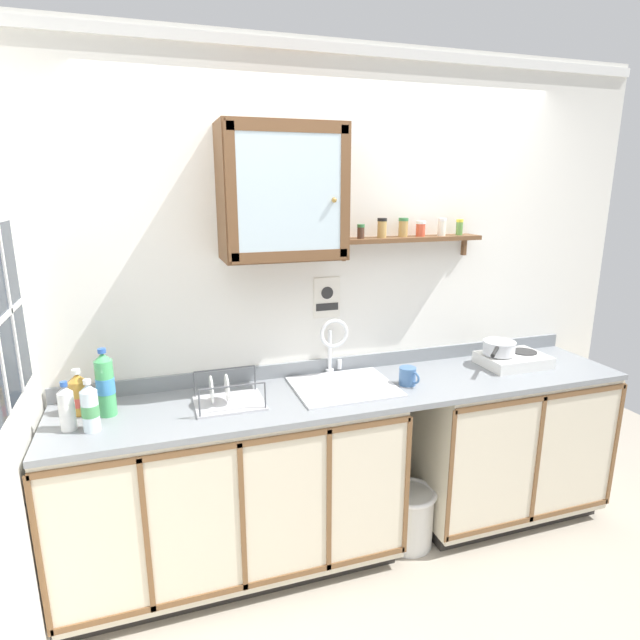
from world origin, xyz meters
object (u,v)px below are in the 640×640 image
mug (408,376)px  warning_sign (327,298)px  hot_plate_stove (513,360)px  wall_cabinet (282,193)px  sink (343,389)px  saucepan (499,347)px  bottle_soda_green_0 (105,384)px  trash_bin (409,516)px  bottle_juice_amber_1 (79,395)px  dish_rack (227,399)px  bottle_water_clear_2 (90,408)px  bottle_opaque_white_3 (67,408)px

mug → warning_sign: (-0.34, 0.33, 0.38)m
hot_plate_stove → wall_cabinet: size_ratio=0.59×
sink → wall_cabinet: bearing=162.4°
saucepan → wall_cabinet: wall_cabinet is taller
bottle_soda_green_0 → trash_bin: (1.51, -0.16, -0.92)m
bottle_soda_green_0 → warning_sign: 1.20m
bottle_juice_amber_1 → mug: bottle_juice_amber_1 is taller
dish_rack → wall_cabinet: bearing=22.5°
saucepan → bottle_water_clear_2: size_ratio=1.20×
bottle_juice_amber_1 → dish_rack: bearing=-9.5°
sink → trash_bin: sink is taller
wall_cabinet → warning_sign: (0.28, 0.15, -0.57)m
sink → saucepan: sink is taller
saucepan → bottle_soda_green_0: bottle_soda_green_0 is taller
hot_plate_stove → wall_cabinet: wall_cabinet is taller
bottle_water_clear_2 → dish_rack: (0.60, 0.09, -0.08)m
saucepan → trash_bin: 1.09m
mug → wall_cabinet: bearing=164.2°
hot_plate_stove → bottle_water_clear_2: 2.29m
bottle_juice_amber_1 → bottle_opaque_white_3: 0.17m
bottle_juice_amber_1 → mug: (1.62, -0.15, -0.04)m
saucepan → warning_sign: 1.06m
trash_bin → dish_rack: bearing=174.2°
bottle_juice_amber_1 → wall_cabinet: bearing=1.3°
mug → hot_plate_stove: bearing=6.5°
bottle_soda_green_0 → mug: size_ratio=2.56×
saucepan → bottle_juice_amber_1: bearing=178.6°
mug → warning_sign: size_ratio=0.56×
warning_sign → wall_cabinet: bearing=-152.2°
bottle_soda_green_0 → bottle_juice_amber_1: bottle_soda_green_0 is taller
bottle_soda_green_0 → wall_cabinet: (0.87, 0.08, 0.85)m
bottle_juice_amber_1 → trash_bin: 1.86m
saucepan → hot_plate_stove: bearing=-10.3°
sink → hot_plate_stove: sink is taller
bottle_opaque_white_3 → sink: bearing=4.1°
warning_sign → bottle_water_clear_2: bearing=-162.7°
warning_sign → bottle_opaque_white_3: bearing=-165.6°
bottle_water_clear_2 → sink: bearing=6.4°
bottle_soda_green_0 → trash_bin: bearing=-5.9°
saucepan → dish_rack: bearing=-177.9°
wall_cabinet → trash_bin: 1.89m
bottle_water_clear_2 → mug: bearing=1.8°
dish_rack → warning_sign: warning_sign is taller
bottle_juice_amber_1 → hot_plate_stove: bearing=-1.7°
sink → wall_cabinet: size_ratio=0.82×
warning_sign → saucepan: bearing=-12.9°
mug → trash_bin: bearing=-73.9°
hot_plate_stove → trash_bin: size_ratio=1.11×
wall_cabinet → trash_bin: bearing=-19.9°
bottle_juice_amber_1 → wall_cabinet: 1.34m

